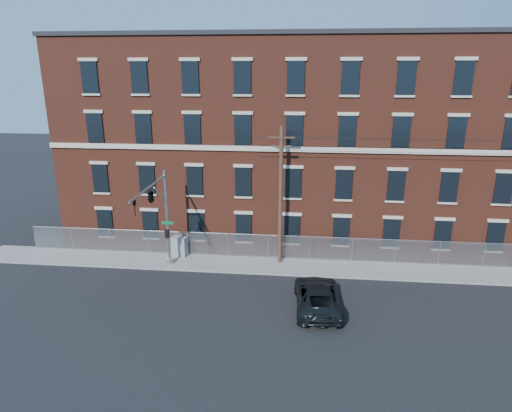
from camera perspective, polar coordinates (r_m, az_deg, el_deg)
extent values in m
plane|color=black|center=(28.17, -1.71, -11.94)|extent=(140.00, 140.00, 0.00)
cube|color=gray|center=(33.53, 20.50, -7.99)|extent=(65.00, 3.00, 0.12)
cube|color=#5F291B|center=(39.76, 18.59, 8.04)|extent=(55.00, 14.00, 16.00)
cube|color=black|center=(39.43, 19.77, 19.79)|extent=(55.30, 14.30, 0.30)
cube|color=#B6AC98|center=(32.93, 21.19, 6.58)|extent=(55.00, 0.18, 0.35)
cube|color=black|center=(36.66, -18.93, -2.08)|extent=(1.20, 0.10, 2.20)
cube|color=black|center=(35.69, -19.48, 3.39)|extent=(1.20, 0.10, 2.20)
cube|color=black|center=(35.05, -20.10, 9.43)|extent=(1.20, 0.10, 2.20)
cube|color=black|center=(34.81, -20.72, 15.29)|extent=(1.20, 0.10, 2.20)
cube|color=black|center=(35.30, -13.50, -2.34)|extent=(1.20, 0.10, 2.20)
cube|color=black|center=(34.29, -13.92, 3.34)|extent=(1.20, 0.10, 2.20)
cube|color=black|center=(33.62, -14.39, 9.64)|extent=(1.20, 0.10, 2.20)
cube|color=black|center=(33.38, -14.86, 15.77)|extent=(1.20, 0.10, 2.20)
cube|color=black|center=(34.28, -7.70, -2.59)|extent=(1.20, 0.10, 2.20)
cube|color=black|center=(33.24, -7.95, 3.26)|extent=(1.20, 0.10, 2.20)
cube|color=black|center=(32.55, -8.22, 9.76)|extent=(1.20, 0.10, 2.20)
cube|color=black|center=(32.30, -8.50, 16.11)|extent=(1.20, 0.10, 2.20)
cube|color=black|center=(33.63, -1.61, -2.83)|extent=(1.20, 0.10, 2.20)
cube|color=black|center=(32.57, -1.66, 3.13)|extent=(1.20, 0.10, 2.20)
cube|color=black|center=(31.87, -1.72, 9.77)|extent=(1.20, 0.10, 2.20)
cube|color=black|center=(31.61, -1.78, 16.26)|extent=(1.20, 0.10, 2.20)
cube|color=black|center=(33.37, 4.66, -3.04)|extent=(1.20, 0.10, 2.20)
cube|color=black|center=(32.31, 4.81, 2.96)|extent=(1.20, 0.10, 2.20)
cube|color=black|center=(31.60, 4.98, 9.65)|extent=(1.20, 0.10, 2.20)
cube|color=black|center=(31.34, 5.16, 16.19)|extent=(1.20, 0.10, 2.20)
cube|color=black|center=(33.52, 10.95, -3.22)|extent=(1.20, 0.10, 2.20)
cube|color=black|center=(32.46, 11.30, 2.75)|extent=(1.20, 0.10, 2.20)
cube|color=black|center=(31.75, 11.70, 9.40)|extent=(1.20, 0.10, 2.20)
cube|color=black|center=(31.49, 12.11, 15.90)|extent=(1.20, 0.10, 2.20)
cube|color=black|center=(34.06, 17.11, -3.36)|extent=(1.20, 0.10, 2.20)
cube|color=black|center=(33.02, 17.65, 2.51)|extent=(1.20, 0.10, 2.20)
cube|color=black|center=(32.32, 18.26, 9.04)|extent=(1.20, 0.10, 2.20)
cube|color=black|center=(32.07, 18.88, 15.40)|extent=(1.20, 0.10, 2.20)
cube|color=black|center=(34.98, 23.01, -3.45)|extent=(1.20, 0.10, 2.20)
cube|color=black|center=(33.97, 23.71, 2.25)|extent=(1.20, 0.10, 2.20)
cube|color=black|center=(33.29, 24.50, 8.58)|extent=(1.20, 0.10, 2.20)
cube|color=black|center=(33.04, 25.29, 14.74)|extent=(1.20, 0.10, 2.20)
cube|color=black|center=(36.25, 28.56, -3.50)|extent=(1.20, 0.10, 2.20)
cube|color=black|center=(35.27, 29.38, 1.99)|extent=(1.20, 0.10, 2.20)
cube|color=#A5A8AD|center=(34.31, 20.14, -5.63)|extent=(59.00, 0.02, 1.80)
cylinder|color=#9EA0A5|center=(33.99, 20.30, -4.23)|extent=(59.00, 0.04, 0.04)
cylinder|color=#9EA0A5|center=(39.20, -26.71, -3.62)|extent=(0.06, 0.06, 1.85)
cylinder|color=#9EA0A5|center=(37.64, -22.71, -3.91)|extent=(0.06, 0.06, 1.85)
cylinder|color=#9EA0A5|center=(36.28, -18.38, -4.21)|extent=(0.06, 0.06, 1.85)
cylinder|color=#9EA0A5|center=(35.14, -13.74, -4.50)|extent=(0.06, 0.06, 1.85)
cylinder|color=#9EA0A5|center=(34.25, -8.81, -4.77)|extent=(0.06, 0.06, 1.85)
cylinder|color=#9EA0A5|center=(33.62, -3.66, -5.02)|extent=(0.06, 0.06, 1.85)
cylinder|color=#9EA0A5|center=(33.27, 1.64, -5.24)|extent=(0.06, 0.06, 1.85)
cylinder|color=#9EA0A5|center=(33.21, 7.01, -5.41)|extent=(0.06, 0.06, 1.85)
cylinder|color=#9EA0A5|center=(33.44, 12.36, -5.53)|extent=(0.06, 0.06, 1.85)
cylinder|color=#9EA0A5|center=(33.95, 17.60, -5.61)|extent=(0.06, 0.06, 1.85)
cylinder|color=#9EA0A5|center=(34.73, 22.64, -5.64)|extent=(0.06, 0.06, 1.85)
cylinder|color=#9EA0A5|center=(35.77, 27.42, -5.62)|extent=(0.06, 0.06, 1.85)
cylinder|color=#9EA0A5|center=(31.99, -11.42, -1.55)|extent=(0.22, 0.22, 7.00)
cylinder|color=#9EA0A5|center=(33.17, -11.08, -6.96)|extent=(0.50, 0.50, 0.40)
cylinder|color=#9EA0A5|center=(28.16, -13.70, 2.33)|extent=(0.14, 6.50, 0.14)
cylinder|color=#9EA0A5|center=(30.29, -12.31, 1.49)|extent=(0.08, 2.18, 1.56)
cube|color=#0C592D|center=(31.93, -11.38, -2.15)|extent=(0.90, 0.03, 0.22)
cube|color=black|center=(32.13, -11.43, -3.55)|extent=(0.25, 0.25, 0.60)
imported|color=black|center=(26.01, -15.44, -0.28)|extent=(0.16, 0.20, 1.00)
imported|color=black|center=(28.53, -13.46, 1.39)|extent=(0.53, 2.48, 1.00)
cylinder|color=#483124|center=(31.22, 3.20, 1.19)|extent=(0.28, 0.28, 10.00)
cube|color=#483124|center=(30.33, 3.33, 8.84)|extent=(1.80, 0.12, 0.12)
cube|color=#483124|center=(30.43, 3.31, 7.72)|extent=(1.40, 0.12, 0.12)
imported|color=black|center=(27.14, 7.94, -11.43)|extent=(2.89, 5.74, 1.56)
cube|color=slate|center=(34.18, -9.85, -5.15)|extent=(1.31, 0.90, 1.49)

